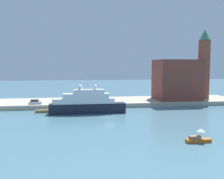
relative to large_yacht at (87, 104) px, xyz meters
name	(u,v)px	position (x,y,z in m)	size (l,w,h in m)	color
ground	(109,117)	(6.12, -7.60, -3.06)	(400.00, 400.00, 0.00)	slate
quay_dock	(100,102)	(6.12, 18.78, -2.29)	(110.00, 20.77, 1.55)	#ADA38E
large_yacht	(87,104)	(0.00, 0.00, 0.00)	(23.70, 3.70, 11.00)	black
small_motorboat	(198,138)	(19.85, -34.16, -2.19)	(4.89, 1.58, 2.70)	#C66019
work_barge	(46,111)	(-12.87, 3.17, -2.62)	(6.33, 1.47, 0.88)	olive
harbor_building	(177,80)	(36.58, 17.10, 6.35)	(16.63, 13.44, 15.73)	brown
bell_tower	(204,61)	(49.08, 19.19, 13.59)	(4.54, 4.54, 27.99)	brown
parked_car	(35,102)	(-17.33, 11.62, -0.84)	(4.43, 1.72, 1.58)	silver
person_figure	(53,101)	(-11.64, 14.29, -0.76)	(0.36, 0.36, 1.64)	maroon
mooring_bollard	(107,102)	(7.73, 9.40, -1.08)	(0.46, 0.46, 0.87)	black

